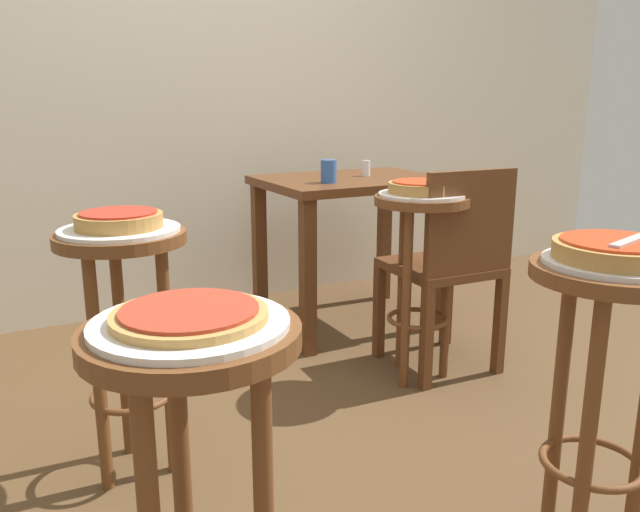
# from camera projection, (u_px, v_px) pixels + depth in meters

# --- Properties ---
(ground_plane) EXTENTS (6.00, 6.00, 0.00)m
(ground_plane) POSITION_uv_depth(u_px,v_px,m) (332.00, 437.00, 2.14)
(ground_plane) COLOR brown
(back_wall) EXTENTS (6.00, 0.10, 3.00)m
(back_wall) POSITION_uv_depth(u_px,v_px,m) (175.00, 19.00, 3.19)
(back_wall) COLOR silver
(back_wall) RESTS_ON ground_plane
(stool_foreground) EXTENTS (0.37, 0.37, 0.75)m
(stool_foreground) POSITION_uv_depth(u_px,v_px,m) (605.00, 350.00, 1.47)
(stool_foreground) COLOR brown
(stool_foreground) RESTS_ON ground_plane
(serving_plate_foreground) EXTENTS (0.31, 0.31, 0.01)m
(serving_plate_foreground) POSITION_uv_depth(u_px,v_px,m) (615.00, 262.00, 1.42)
(serving_plate_foreground) COLOR silver
(serving_plate_foreground) RESTS_ON stool_foreground
(pizza_foreground) EXTENTS (0.27, 0.27, 0.05)m
(pizza_foreground) POSITION_uv_depth(u_px,v_px,m) (616.00, 250.00, 1.42)
(pizza_foreground) COLOR #B78442
(pizza_foreground) RESTS_ON serving_plate_foreground
(stool_middle) EXTENTS (0.37, 0.37, 0.75)m
(stool_middle) POSITION_uv_depth(u_px,v_px,m) (196.00, 439.00, 1.09)
(stool_middle) COLOR brown
(stool_middle) RESTS_ON ground_plane
(serving_plate_middle) EXTENTS (0.33, 0.33, 0.01)m
(serving_plate_middle) POSITION_uv_depth(u_px,v_px,m) (190.00, 324.00, 1.04)
(serving_plate_middle) COLOR white
(serving_plate_middle) RESTS_ON stool_middle
(pizza_middle) EXTENTS (0.26, 0.26, 0.02)m
(pizza_middle) POSITION_uv_depth(u_px,v_px,m) (190.00, 314.00, 1.03)
(pizza_middle) COLOR tan
(pizza_middle) RESTS_ON serving_plate_middle
(stool_leftside) EXTENTS (0.37, 0.37, 0.75)m
(stool_leftside) POSITION_uv_depth(u_px,v_px,m) (125.00, 301.00, 1.83)
(stool_leftside) COLOR brown
(stool_leftside) RESTS_ON ground_plane
(serving_plate_leftside) EXTENTS (0.33, 0.33, 0.01)m
(serving_plate_leftside) POSITION_uv_depth(u_px,v_px,m) (120.00, 230.00, 1.78)
(serving_plate_leftside) COLOR white
(serving_plate_leftside) RESTS_ON stool_leftside
(pizza_leftside) EXTENTS (0.24, 0.24, 0.05)m
(pizza_leftside) POSITION_uv_depth(u_px,v_px,m) (119.00, 220.00, 1.77)
(pizza_leftside) COLOR #B78442
(pizza_leftside) RESTS_ON serving_plate_leftside
(stool_rear) EXTENTS (0.37, 0.37, 0.75)m
(stool_rear) POSITION_uv_depth(u_px,v_px,m) (420.00, 248.00, 2.48)
(stool_rear) COLOR brown
(stool_rear) RESTS_ON ground_plane
(serving_plate_rear) EXTENTS (0.33, 0.33, 0.01)m
(serving_plate_rear) POSITION_uv_depth(u_px,v_px,m) (422.00, 194.00, 2.43)
(serving_plate_rear) COLOR silver
(serving_plate_rear) RESTS_ON stool_rear
(pizza_rear) EXTENTS (0.26, 0.26, 0.05)m
(pizza_rear) POSITION_uv_depth(u_px,v_px,m) (422.00, 187.00, 2.43)
(pizza_rear) COLOR #B78442
(pizza_rear) RESTS_ON serving_plate_rear
(dining_table) EXTENTS (0.85, 0.64, 0.74)m
(dining_table) POSITION_uv_depth(u_px,v_px,m) (351.00, 205.00, 3.09)
(dining_table) COLOR #5B3319
(dining_table) RESTS_ON ground_plane
(cup_near_edge) EXTENTS (0.07, 0.07, 0.10)m
(cup_near_edge) POSITION_uv_depth(u_px,v_px,m) (329.00, 171.00, 2.86)
(cup_near_edge) COLOR #3360B2
(cup_near_edge) RESTS_ON dining_table
(condiment_shaker) EXTENTS (0.04, 0.04, 0.08)m
(condiment_shaker) POSITION_uv_depth(u_px,v_px,m) (366.00, 168.00, 3.11)
(condiment_shaker) COLOR white
(condiment_shaker) RESTS_ON dining_table
(wooden_chair) EXTENTS (0.42, 0.42, 0.85)m
(wooden_chair) POSITION_uv_depth(u_px,v_px,m) (450.00, 263.00, 2.56)
(wooden_chair) COLOR #5B3319
(wooden_chair) RESTS_ON ground_plane
(pizza_server_knife) EXTENTS (0.22, 0.08, 0.01)m
(pizza_server_knife) POSITION_uv_depth(u_px,v_px,m) (634.00, 239.00, 1.41)
(pizza_server_knife) COLOR silver
(pizza_server_knife) RESTS_ON pizza_foreground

